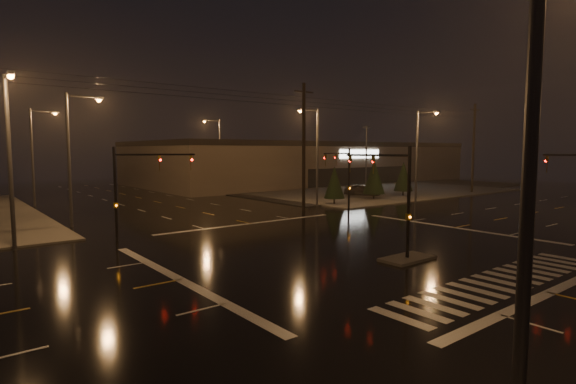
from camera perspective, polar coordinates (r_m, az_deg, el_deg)
name	(u,v)px	position (r m, az deg, el deg)	size (l,w,h in m)	color
ground	(352,247)	(27.30, 8.13, -6.94)	(140.00, 140.00, 0.00)	black
sidewalk_ne	(346,188)	(69.34, 7.39, 0.54)	(36.00, 36.00, 0.12)	#4B4843
median_island	(407,259)	(24.76, 14.90, -8.16)	(3.00, 1.60, 0.15)	#4B4843
crosswalk	(501,281)	(22.24, 25.40, -10.23)	(15.00, 2.60, 0.01)	beige
stop_bar_near	(549,293)	(21.47, 30.26, -10.99)	(16.00, 0.50, 0.01)	beige
stop_bar_far	(251,224)	(35.65, -4.77, -4.01)	(16.00, 0.50, 0.01)	beige
parking_lot	(378,187)	(71.67, 11.33, 0.61)	(50.00, 24.00, 0.08)	black
retail_building	(304,161)	(84.27, 2.03, 3.99)	(60.20, 28.30, 7.20)	brown
signal_mast_median	(395,188)	(24.75, 13.38, 0.49)	(0.25, 4.59, 6.00)	black
signal_mast_ne	(344,172)	(40.61, 7.15, 2.47)	(4.84, 1.86, 6.00)	black
signal_mast_nw	(133,181)	(30.25, -19.10, 1.27)	(4.84, 1.86, 6.00)	black
streetlight_0	(539,148)	(8.82, 29.25, 4.89)	(2.77, 0.32, 10.00)	#38383A
streetlight_1	(73,150)	(37.30, -25.63, 4.84)	(2.77, 0.32, 10.00)	#38383A
streetlight_2	(35,150)	(53.04, -29.41, 4.66)	(2.77, 0.32, 10.00)	#38383A
streetlight_3	(315,150)	(45.98, 3.45, 5.34)	(2.77, 0.32, 10.00)	#38383A
streetlight_4	(218,150)	(62.37, -8.89, 5.27)	(2.77, 0.32, 10.00)	#38383A
streetlight_5	(10,150)	(29.78, -31.84, 4.58)	(0.32, 2.77, 10.00)	#38383A
streetlight_6	(419,150)	(50.82, 16.33, 5.13)	(0.32, 2.77, 10.00)	#38383A
utility_pole_1	(304,147)	(42.39, 2.01, 5.79)	(2.20, 0.32, 12.00)	black
utility_pole_2	(473,148)	(65.84, 22.49, 5.22)	(2.20, 0.32, 12.00)	black
conifer_0	(334,182)	(47.80, 5.92, 1.24)	(2.18, 2.18, 4.11)	black
conifer_1	(374,177)	(53.62, 10.87, 1.92)	(2.56, 2.56, 4.69)	black
conifer_2	(403,176)	(58.08, 14.44, 1.94)	(2.35, 2.35, 4.37)	black
car_parked	(363,190)	(57.53, 9.45, 0.26)	(1.84, 4.57, 1.56)	black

